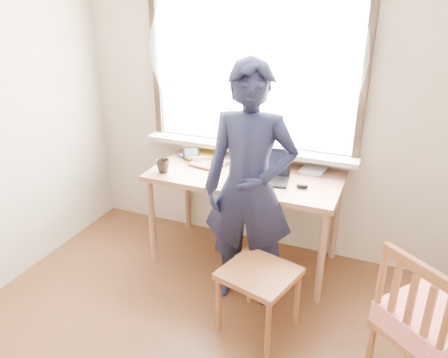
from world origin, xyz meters
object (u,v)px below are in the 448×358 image
at_px(laptop, 268,172).
at_px(person, 249,188).
at_px(mug_white, 242,158).
at_px(mug_dark, 163,166).
at_px(desk, 245,183).
at_px(side_chair, 426,324).
at_px(work_chair, 259,280).

distance_m(laptop, person, 0.39).
xyz_separation_m(mug_white, mug_dark, (-0.52, -0.44, 0.01)).
height_order(desk, person, person).
bearing_deg(mug_white, laptop, -38.15).
bearing_deg(person, mug_white, 106.05).
xyz_separation_m(side_chair, person, (-1.20, 0.50, 0.38)).
xyz_separation_m(desk, mug_white, (-0.10, 0.20, 0.13)).
bearing_deg(work_chair, mug_dark, 152.57).
xyz_separation_m(desk, side_chair, (1.37, -0.92, -0.22)).
bearing_deg(desk, work_chair, -63.62).
distance_m(desk, side_chair, 1.67).
bearing_deg(side_chair, mug_white, 142.81).
xyz_separation_m(desk, work_chair, (0.37, -0.75, -0.33)).
relative_size(laptop, side_chair, 0.37).
height_order(laptop, side_chair, laptop).
bearing_deg(work_chair, person, 120.52).
bearing_deg(mug_dark, laptop, 13.73).
bearing_deg(side_chair, work_chair, 170.34).
bearing_deg(laptop, side_chair, -36.94).
relative_size(mug_white, side_chair, 0.12).
relative_size(mug_white, mug_dark, 1.04).
distance_m(mug_white, side_chair, 1.89).
bearing_deg(mug_dark, desk, 20.51).
bearing_deg(mug_white, person, -65.64).
relative_size(desk, laptop, 4.22).
bearing_deg(mug_white, work_chair, -63.43).
height_order(mug_white, work_chair, mug_white).
height_order(desk, side_chair, side_chair).
bearing_deg(desk, side_chair, -33.77).
distance_m(laptop, side_chair, 1.52).
bearing_deg(person, mug_dark, 158.59).
relative_size(desk, work_chair, 2.74).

